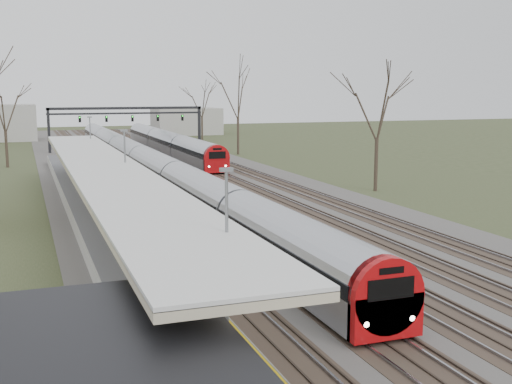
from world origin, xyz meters
TOP-DOWN VIEW (x-y plane):
  - track_bed at (0.26, 55.00)m, footprint 24.00×160.00m
  - platform at (-9.05, 37.50)m, footprint 3.50×69.00m
  - canopy at (-9.05, 32.99)m, footprint 4.10×50.00m
  - signal_gantry at (0.29, 84.99)m, footprint 21.00×0.59m
  - tree_east_far at (14.00, 42.00)m, footprint 5.00×5.00m
  - train_near at (-2.50, 57.99)m, footprint 2.62×90.21m
  - train_far at (4.50, 78.36)m, footprint 2.62×45.21m
  - passenger at (-9.39, 13.58)m, footprint 0.58×0.73m

SIDE VIEW (x-z plane):
  - track_bed at x=0.26m, z-range -0.05..0.17m
  - platform at x=-9.05m, z-range 0.00..1.00m
  - train_near at x=-2.50m, z-range -0.05..3.00m
  - train_far at x=4.50m, z-range -0.05..3.00m
  - passenger at x=-9.39m, z-range 1.00..2.76m
  - canopy at x=-9.05m, z-range 2.37..5.48m
  - signal_gantry at x=0.29m, z-range 1.87..7.95m
  - tree_east_far at x=14.00m, z-range 2.14..12.44m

